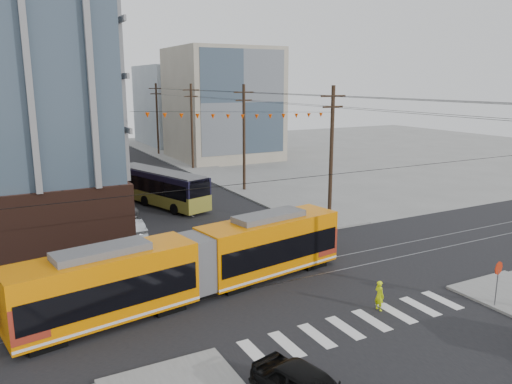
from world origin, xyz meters
TOP-DOWN VIEW (x-y plane):
  - ground at (0.00, 0.00)m, footprint 160.00×160.00m
  - bg_bldg_ne_near at (16.00, 48.00)m, footprint 14.00×14.00m
  - bg_bldg_ne_far at (18.00, 68.00)m, footprint 16.00×16.00m
  - utility_pole_far at (8.50, 56.00)m, footprint 0.30×0.30m
  - streetcar at (-5.62, 3.62)m, footprint 19.03×5.77m
  - city_bus at (-1.23, 24.27)m, footprint 6.14×12.05m
  - parked_car_silver at (-6.10, 15.69)m, footprint 1.51×4.19m
  - parked_car_white at (-5.98, 19.38)m, footprint 3.58×4.98m
  - parked_car_grey at (-5.37, 21.90)m, footprint 2.98×5.49m
  - pedestrian at (1.87, -2.29)m, footprint 0.39×0.58m
  - stop_sign at (7.26, -4.87)m, footprint 0.80×0.80m
  - jersey_barrier at (8.30, 12.30)m, footprint 1.37×4.47m

SIDE VIEW (x-z plane):
  - ground at x=0.00m, z-range 0.00..0.00m
  - jersey_barrier at x=8.30m, z-range 0.00..0.88m
  - parked_car_white at x=-5.98m, z-range 0.00..1.34m
  - parked_car_silver at x=-6.10m, z-range 0.00..1.38m
  - parked_car_grey at x=-5.37m, z-range 0.00..1.46m
  - pedestrian at x=1.87m, z-range 0.00..1.57m
  - stop_sign at x=7.26m, z-range 0.00..2.33m
  - city_bus at x=-1.23m, z-range 0.00..3.36m
  - streetcar at x=-5.62m, z-range 0.00..3.63m
  - utility_pole_far at x=8.50m, z-range 0.00..11.00m
  - bg_bldg_ne_far at x=18.00m, z-range 0.00..14.00m
  - bg_bldg_ne_near at x=16.00m, z-range 0.00..16.00m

